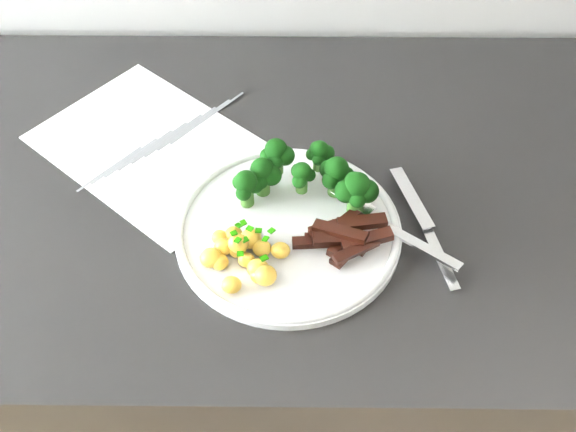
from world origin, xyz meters
TOP-DOWN VIEW (x-y plane):
  - counter at (0.15, 1.68)m, footprint 2.36×0.59m
  - recipe_paper at (-0.13, 1.74)m, footprint 0.35×0.34m
  - plate at (0.04, 1.60)m, footprint 0.26×0.26m
  - broccoli at (0.06, 1.65)m, footprint 0.17×0.10m
  - potatoes at (-0.00, 1.56)m, footprint 0.10×0.09m
  - beef_strips at (0.10, 1.58)m, footprint 0.11×0.09m
  - fork at (0.16, 1.59)m, footprint 0.14×0.12m
  - knife at (0.20, 1.58)m, footprint 0.06×0.18m

SIDE VIEW (x-z plane):
  - counter at x=0.15m, z-range 0.00..0.88m
  - recipe_paper at x=-0.13m, z-range 0.89..0.89m
  - plate at x=0.04m, z-range 0.88..0.90m
  - knife at x=0.20m, z-range 0.88..0.90m
  - fork at x=0.16m, z-range 0.89..0.91m
  - beef_strips at x=0.10m, z-range 0.89..0.92m
  - potatoes at x=0.00m, z-range 0.88..0.92m
  - broccoli at x=0.06m, z-range 0.90..0.96m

